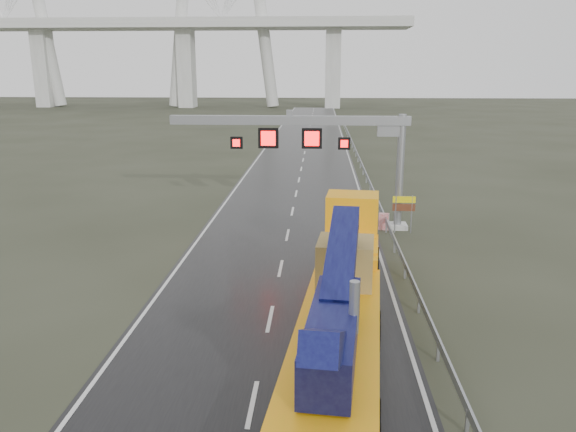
# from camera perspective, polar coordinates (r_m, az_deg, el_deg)

# --- Properties ---
(ground) EXTENTS (400.00, 400.00, 0.00)m
(ground) POSITION_cam_1_polar(r_m,az_deg,el_deg) (19.53, -2.91, -15.38)
(ground) COLOR #2E3122
(ground) RESTS_ON ground
(road) EXTENTS (11.00, 200.00, 0.02)m
(road) POSITION_cam_1_polar(r_m,az_deg,el_deg) (57.69, 1.35, 4.80)
(road) COLOR black
(road) RESTS_ON ground
(guardrail) EXTENTS (0.20, 140.00, 1.40)m
(guardrail) POSITION_cam_1_polar(r_m,az_deg,el_deg) (47.87, 8.26, 3.48)
(guardrail) COLOR gray
(guardrail) RESTS_ON ground
(sign_gantry) EXTENTS (14.90, 1.20, 7.42)m
(sign_gantry) POSITION_cam_1_polar(r_m,az_deg,el_deg) (35.07, 3.60, 7.73)
(sign_gantry) COLOR #BCBBB6
(sign_gantry) RESTS_ON ground
(heavy_haul_truck) EXTENTS (4.72, 19.65, 4.58)m
(heavy_haul_truck) POSITION_cam_1_polar(r_m,az_deg,el_deg) (22.08, 5.62, -6.68)
(heavy_haul_truck) COLOR #FF9B0E
(heavy_haul_truck) RESTS_ON ground
(exit_sign_pair) EXTENTS (1.38, 0.08, 2.36)m
(exit_sign_pair) POSITION_cam_1_polar(r_m,az_deg,el_deg) (35.13, 11.68, 0.91)
(exit_sign_pair) COLOR gray
(exit_sign_pair) RESTS_ON ground
(striped_barrier) EXTENTS (0.68, 0.47, 1.05)m
(striped_barrier) POSITION_cam_1_polar(r_m,az_deg,el_deg) (35.92, 9.70, -0.55)
(striped_barrier) COLOR red
(striped_barrier) RESTS_ON ground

